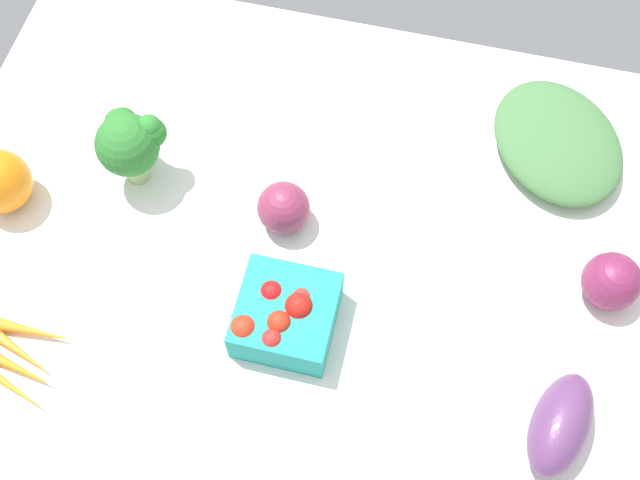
# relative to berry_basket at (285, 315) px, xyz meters

# --- Properties ---
(tablecloth) EXTENTS (1.04, 0.76, 0.02)m
(tablecloth) POSITION_rel_berry_basket_xyz_m (0.02, 0.11, -0.04)
(tablecloth) COLOR white
(tablecloth) RESTS_ON ground
(berry_basket) EXTENTS (0.12, 0.12, 0.07)m
(berry_basket) POSITION_rel_berry_basket_xyz_m (0.00, 0.00, 0.00)
(berry_basket) COLOR teal
(berry_basket) RESTS_ON tablecloth
(broccoli_head) EXTENTS (0.09, 0.09, 0.12)m
(broccoli_head) POSITION_rel_berry_basket_xyz_m (-0.25, 0.17, 0.04)
(broccoli_head) COLOR #99BB73
(broccoli_head) RESTS_ON tablecloth
(red_onion_center) EXTENTS (0.07, 0.07, 0.07)m
(red_onion_center) POSITION_rel_berry_basket_xyz_m (0.37, 0.13, 0.00)
(red_onion_center) COLOR #762449
(red_onion_center) RESTS_ON tablecloth
(leafy_greens_clump) EXTENTS (0.25, 0.26, 0.05)m
(leafy_greens_clump) POSITION_rel_berry_basket_xyz_m (0.29, 0.33, -0.01)
(leafy_greens_clump) COLOR #42733F
(leafy_greens_clump) RESTS_ON tablecloth
(eggplant) EXTENTS (0.09, 0.14, 0.06)m
(eggplant) POSITION_rel_berry_basket_xyz_m (0.33, -0.06, -0.00)
(eggplant) COLOR #5C3562
(eggplant) RESTS_ON tablecloth
(carrot_bunch) EXTENTS (0.17, 0.11, 0.02)m
(carrot_bunch) POSITION_rel_berry_basket_xyz_m (-0.32, -0.12, -0.02)
(carrot_bunch) COLOR orange
(carrot_bunch) RESTS_ON tablecloth
(red_onion_near_basket) EXTENTS (0.07, 0.07, 0.07)m
(red_onion_near_basket) POSITION_rel_berry_basket_xyz_m (-0.04, 0.14, 0.00)
(red_onion_near_basket) COLOR #822E4B
(red_onion_near_basket) RESTS_ON tablecloth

